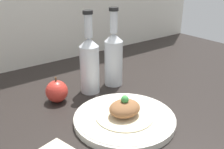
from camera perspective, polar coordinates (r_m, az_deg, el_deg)
name	(u,v)px	position (r cm, az deg, el deg)	size (l,w,h in cm)	color
ground_plane	(130,106)	(90.42, 3.97, -6.91)	(180.00, 110.00, 4.00)	black
plate	(124,118)	(77.78, 2.72, -9.48)	(29.69, 29.69, 2.28)	silver
plated_food	(125,110)	(76.33, 2.76, -7.71)	(17.04, 17.04, 6.67)	beige
cider_bottle_left	(89,63)	(91.81, -4.92, 2.59)	(6.82, 6.82, 29.15)	silver
cider_bottle_right	(114,57)	(97.53, 0.34, 3.90)	(6.82, 6.82, 29.15)	silver
apple	(57,91)	(89.34, -11.93, -3.60)	(7.48, 7.48, 8.91)	red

